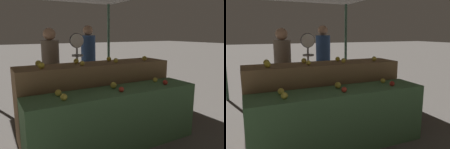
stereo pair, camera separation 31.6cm
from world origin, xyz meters
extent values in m
plane|color=#59544F|center=(0.00, 0.00, 0.00)|extent=(60.00, 60.00, 0.00)
cylinder|color=#33513D|center=(1.54, 3.02, 1.16)|extent=(0.07, 0.07, 2.33)
cube|color=#4C7A4C|center=(0.00, 0.00, 0.41)|extent=(2.38, 0.55, 0.81)
cube|color=olive|center=(0.00, 0.60, 0.55)|extent=(2.38, 0.55, 1.10)
sphere|color=gold|center=(-0.75, -0.10, 0.85)|extent=(0.08, 0.08, 0.08)
sphere|color=red|center=(0.00, -0.12, 0.85)|extent=(0.07, 0.07, 0.07)
sphere|color=#AD281E|center=(0.76, -0.10, 0.85)|extent=(0.07, 0.07, 0.07)
sphere|color=yellow|center=(-0.75, 0.11, 0.85)|extent=(0.08, 0.08, 0.08)
sphere|color=gold|center=(0.01, 0.10, 0.86)|extent=(0.09, 0.09, 0.09)
sphere|color=yellow|center=(0.76, 0.11, 0.85)|extent=(0.07, 0.07, 0.07)
sphere|color=gold|center=(-0.85, 0.49, 1.14)|extent=(0.09, 0.09, 0.09)
sphere|color=yellow|center=(-0.29, 0.48, 1.13)|extent=(0.07, 0.07, 0.07)
sphere|color=yellow|center=(0.28, 0.50, 1.14)|extent=(0.07, 0.07, 0.07)
sphere|color=yellow|center=(0.84, 0.50, 1.14)|extent=(0.08, 0.08, 0.08)
sphere|color=gold|center=(-0.84, 0.70, 1.14)|extent=(0.09, 0.09, 0.09)
sphere|color=yellow|center=(-0.29, 0.71, 1.14)|extent=(0.08, 0.08, 0.08)
sphere|color=gold|center=(0.28, 0.71, 1.14)|extent=(0.08, 0.08, 0.08)
cylinder|color=#99999E|center=(-0.07, 1.26, 0.72)|extent=(0.04, 0.04, 1.45)
cylinder|color=black|center=(-0.07, 1.25, 1.43)|extent=(0.26, 0.01, 0.26)
cylinder|color=silver|center=(-0.07, 1.24, 1.43)|extent=(0.24, 0.02, 0.24)
cylinder|color=#99999E|center=(-0.07, 1.24, 1.24)|extent=(0.01, 0.01, 0.14)
cylinder|color=#99999E|center=(-0.07, 1.24, 1.17)|extent=(0.20, 0.20, 0.03)
cube|color=#2D2D38|center=(-0.48, 1.48, 0.38)|extent=(0.27, 0.23, 0.76)
cylinder|color=#756656|center=(-0.48, 1.48, 1.10)|extent=(0.41, 0.41, 0.66)
sphere|color=tan|center=(-0.48, 1.48, 1.54)|extent=(0.22, 0.22, 0.22)
cube|color=#2D2D38|center=(0.59, 2.27, 0.40)|extent=(0.26, 0.16, 0.80)
cylinder|color=#2D4C84|center=(0.59, 2.27, 1.15)|extent=(0.35, 0.35, 0.70)
sphere|color=tan|center=(0.59, 2.27, 1.61)|extent=(0.23, 0.23, 0.23)
camera|label=1|loc=(-1.44, -2.40, 1.56)|focal=35.00mm
camera|label=2|loc=(-1.16, -2.54, 1.56)|focal=35.00mm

